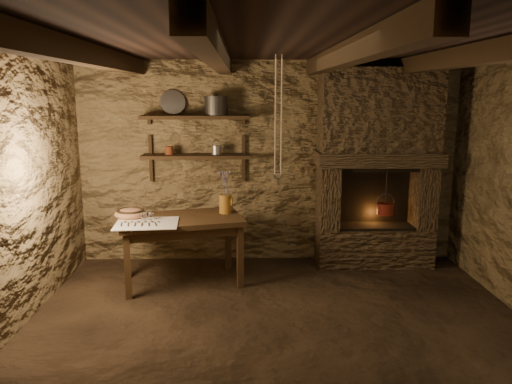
{
  "coord_description": "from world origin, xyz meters",
  "views": [
    {
      "loc": [
        -0.29,
        -3.93,
        2.02
      ],
      "look_at": [
        -0.18,
        0.9,
        1.06
      ],
      "focal_mm": 35.0,
      "sensor_mm": 36.0,
      "label": 1
    }
  ],
  "objects_px": {
    "stoneware_jug": "(225,195)",
    "wooden_bowl": "(130,214)",
    "work_table": "(182,248)",
    "iron_stockpot": "(216,107)",
    "red_pot": "(385,208)"
  },
  "relations": [
    {
      "from": "stoneware_jug",
      "to": "wooden_bowl",
      "type": "xyz_separation_m",
      "value": [
        -1.0,
        -0.18,
        -0.16
      ]
    },
    {
      "from": "work_table",
      "to": "wooden_bowl",
      "type": "height_order",
      "value": "wooden_bowl"
    },
    {
      "from": "work_table",
      "to": "stoneware_jug",
      "type": "relative_size",
      "value": 2.97
    },
    {
      "from": "work_table",
      "to": "wooden_bowl",
      "type": "bearing_deg",
      "value": 165.65
    },
    {
      "from": "iron_stockpot",
      "to": "wooden_bowl",
      "type": "bearing_deg",
      "value": -144.87
    },
    {
      "from": "stoneware_jug",
      "to": "iron_stockpot",
      "type": "distance_m",
      "value": 1.04
    },
    {
      "from": "work_table",
      "to": "stoneware_jug",
      "type": "bearing_deg",
      "value": 7.59
    },
    {
      "from": "work_table",
      "to": "red_pot",
      "type": "height_order",
      "value": "red_pot"
    },
    {
      "from": "red_pot",
      "to": "wooden_bowl",
      "type": "bearing_deg",
      "value": -169.96
    },
    {
      "from": "stoneware_jug",
      "to": "iron_stockpot",
      "type": "xyz_separation_m",
      "value": [
        -0.11,
        0.45,
        0.94
      ]
    },
    {
      "from": "wooden_bowl",
      "to": "red_pot",
      "type": "xyz_separation_m",
      "value": [
        2.86,
        0.51,
        -0.07
      ]
    },
    {
      "from": "red_pot",
      "to": "iron_stockpot",
      "type": "bearing_deg",
      "value": 176.51
    },
    {
      "from": "stoneware_jug",
      "to": "iron_stockpot",
      "type": "height_order",
      "value": "iron_stockpot"
    },
    {
      "from": "wooden_bowl",
      "to": "stoneware_jug",
      "type": "bearing_deg",
      "value": 10.25
    },
    {
      "from": "stoneware_jug",
      "to": "red_pot",
      "type": "xyz_separation_m",
      "value": [
        1.86,
        0.33,
        -0.23
      ]
    }
  ]
}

